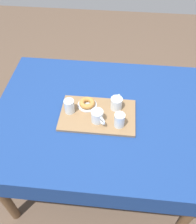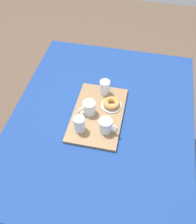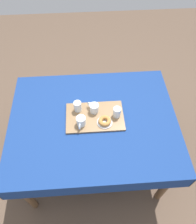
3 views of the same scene
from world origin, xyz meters
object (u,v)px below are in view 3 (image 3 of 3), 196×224
Objects in this scene: water_glass_far at (117,113)px; sugar_donut_left at (105,121)px; serving_tray at (95,117)px; water_glass_near at (78,107)px; dining_table at (93,126)px; donut_plate_left at (105,122)px; tea_mug_left at (94,108)px; tea_mug_right at (81,121)px.

water_glass_far is 0.12m from sugar_donut_left.
water_glass_far is (0.18, -0.01, 0.05)m from serving_tray.
serving_tray is 5.05× the size of water_glass_near.
dining_table is at bearing -119.41° from serving_tray.
water_glass_near is 0.74× the size of donut_plate_left.
serving_tray is 5.05× the size of water_glass_far.
tea_mug_left is 0.17m from tea_mug_right.
serving_tray is 4.87× the size of tea_mug_left.
dining_table is 10.96× the size of donut_plate_left.
tea_mug_right is at bearing -156.89° from dining_table.
donut_plate_left reaches higher than dining_table.
sugar_donut_left is (0.08, -0.12, -0.01)m from tea_mug_left.
donut_plate_left is at bearing 45.00° from sugar_donut_left.
water_glass_far reaches higher than tea_mug_right.
water_glass_near and water_glass_far have the same top height.
tea_mug_left is 0.15m from sugar_donut_left.
tea_mug_left is 0.86× the size of tea_mug_right.
sugar_donut_left is at bearing -33.98° from water_glass_near.
sugar_donut_left is at bearing -149.19° from water_glass_far.
tea_mug_right reaches higher than dining_table.
dining_table is at bearing -98.65° from tea_mug_left.
dining_table is 0.22m from water_glass_near.
water_glass_far reaches higher than donut_plate_left.
tea_mug_left is at bearing -9.18° from water_glass_near.
serving_tray is at bearing 137.95° from donut_plate_left.
tea_mug_right reaches higher than sugar_donut_left.
serving_tray is at bearing 177.94° from water_glass_far.
tea_mug_right is 1.21× the size of water_glass_near.
tea_mug_left is 0.19m from water_glass_far.
water_glass_near is at bearing 139.77° from dining_table.
water_glass_near is 0.26m from donut_plate_left.
water_glass_near is at bearing 99.57° from tea_mug_right.
dining_table is at bearing 156.04° from donut_plate_left.
water_glass_far reaches higher than sugar_donut_left.
serving_tray reaches higher than dining_table.
dining_table is 0.15m from donut_plate_left.
dining_table is 2.92× the size of serving_tray.
tea_mug_right is at bearing -167.87° from water_glass_far.
donut_plate_left is at bearing 0.31° from tea_mug_right.
sugar_donut_left reaches higher than dining_table.
water_glass_near is at bearing 146.02° from donut_plate_left.
donut_plate_left is (0.09, -0.04, 0.11)m from dining_table.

